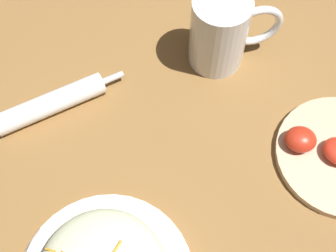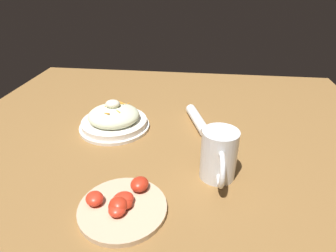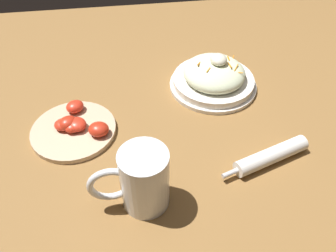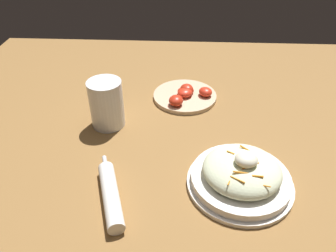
{
  "view_description": "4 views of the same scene",
  "coord_description": "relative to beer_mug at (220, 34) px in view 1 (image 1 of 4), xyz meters",
  "views": [
    {
      "loc": [
        0.28,
        -0.04,
        0.62
      ],
      "look_at": [
        -0.01,
        0.0,
        0.06
      ],
      "focal_mm": 48.42,
      "sensor_mm": 36.0,
      "label": 1
    },
    {
      "loc": [
        -0.1,
        0.7,
        0.47
      ],
      "look_at": [
        -0.01,
        0.01,
        0.08
      ],
      "focal_mm": 30.39,
      "sensor_mm": 36.0,
      "label": 2
    },
    {
      "loc": [
        -0.53,
        0.12,
        0.56
      ],
      "look_at": [
        -0.03,
        0.04,
        0.07
      ],
      "focal_mm": 36.17,
      "sensor_mm": 36.0,
      "label": 3
    },
    {
      "loc": [
        0.05,
        -0.61,
        0.53
      ],
      "look_at": [
        0.02,
        0.02,
        0.06
      ],
      "focal_mm": 34.6,
      "sensor_mm": 36.0,
      "label": 4
    }
  ],
  "objects": [
    {
      "name": "ground_plane",
      "position": [
        0.15,
        -0.11,
        -0.06
      ],
      "size": [
        1.43,
        1.43,
        0.0
      ],
      "primitive_type": "plane",
      "color": "olive"
    },
    {
      "name": "beer_mug",
      "position": [
        0.0,
        0.0,
        0.0
      ],
      "size": [
        0.09,
        0.15,
        0.13
      ],
      "color": "white",
      "rests_on": "ground_plane"
    },
    {
      "name": "napkin_roll",
      "position": [
        0.06,
        -0.27,
        -0.04
      ],
      "size": [
        0.09,
        0.21,
        0.03
      ],
      "color": "white",
      "rests_on": "ground_plane"
    }
  ]
}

